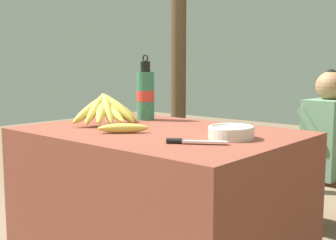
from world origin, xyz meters
TOP-DOWN VIEW (x-y plane):
  - market_counter at (0.00, 0.00)m, footprint 1.15×0.82m
  - banana_bunch_ripe at (-0.29, -0.02)m, footprint 0.22×0.38m
  - serving_bowl at (0.36, 0.02)m, footprint 0.17×0.17m
  - water_bottle at (-0.29, 0.23)m, footprint 0.09×0.09m
  - loose_banana_front at (-0.05, -0.16)m, footprint 0.17×0.18m
  - knife at (0.30, -0.18)m, footprint 0.19×0.14m
  - wooden_bench at (0.06, 1.23)m, footprint 1.51×0.32m
  - seated_vendor at (0.25, 1.20)m, footprint 0.42×0.40m
  - banana_bunch_green at (-0.31, 1.24)m, footprint 0.20×0.33m
  - support_post_near at (-1.20, 1.58)m, footprint 0.14×0.14m

SIDE VIEW (x-z plane):
  - wooden_bench at x=0.06m, z-range 0.13..0.53m
  - market_counter at x=0.00m, z-range 0.00..0.78m
  - banana_bunch_green at x=-0.31m, z-range 0.39..0.54m
  - seated_vendor at x=0.25m, z-range 0.07..1.11m
  - knife at x=0.30m, z-range 0.78..0.80m
  - loose_banana_front at x=-0.05m, z-range 0.78..0.82m
  - serving_bowl at x=0.36m, z-range 0.78..0.83m
  - banana_bunch_ripe at x=-0.29m, z-range 0.78..0.94m
  - water_bottle at x=-0.29m, z-range 0.75..1.08m
  - support_post_near at x=-1.20m, z-range 0.00..2.48m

